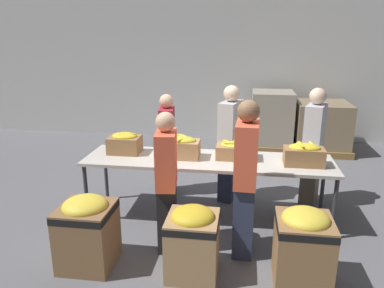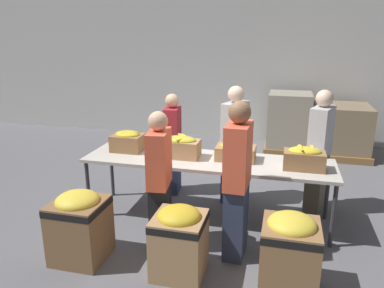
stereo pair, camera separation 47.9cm
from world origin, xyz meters
The scene contains 17 objects.
ground_plane centered at (0.00, 0.00, 0.00)m, with size 30.00×30.00×0.00m, color slate.
wall_back centered at (0.00, 4.04, 2.00)m, with size 16.00×0.08×4.00m.
sorting_table centered at (0.00, 0.00, 0.77)m, with size 3.17×0.82×0.82m.
banana_box_0 centered at (-1.13, 0.10, 0.96)m, with size 0.41×0.32×0.29m.
banana_box_1 centered at (-0.36, 0.01, 0.96)m, with size 0.49×0.31×0.30m.
banana_box_2 centered at (0.35, 0.08, 0.93)m, with size 0.49×0.32×0.24m.
banana_box_3 centered at (1.18, -0.06, 0.96)m, with size 0.48×0.28×0.29m.
volunteer_0 centered at (-0.37, -0.79, 0.79)m, with size 0.26×0.45×1.58m.
volunteer_1 centered at (0.25, 0.63, 0.84)m, with size 0.35×0.50×1.68m.
volunteer_2 centered at (-0.68, 0.72, 0.76)m, with size 0.25×0.43×1.52m.
volunteer_3 centered at (0.48, -0.77, 0.86)m, with size 0.25×0.47×1.73m.
volunteer_4 centered at (1.40, 0.63, 0.83)m, with size 0.36×0.50×1.67m.
donation_bin_0 centered at (-1.13, -1.25, 0.41)m, with size 0.54×0.54×0.78m.
donation_bin_1 centered at (-0.02, -1.25, 0.39)m, with size 0.51×0.51×0.73m.
donation_bin_2 centered at (1.05, -1.25, 0.42)m, with size 0.53×0.53×0.79m.
pallet_stack_0 centered at (2.02, 3.27, 0.50)m, with size 1.13×1.13×1.01m.
pallet_stack_1 centered at (1.01, 3.29, 0.60)m, with size 0.91×0.91×1.21m.
Camera 2 is at (0.91, -4.43, 2.37)m, focal length 35.00 mm.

